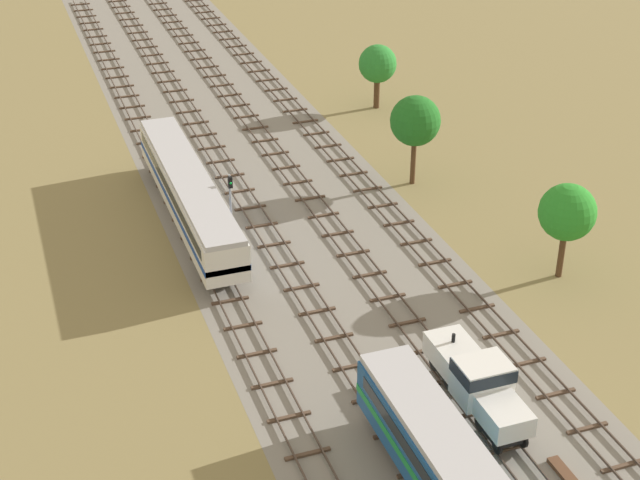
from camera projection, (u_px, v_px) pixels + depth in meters
The scene contains 12 objects.
ground_plane at pixel (279, 201), 71.63m from camera, with size 480.00×480.00×0.00m, color olive.
ballast_bed at pixel (279, 201), 71.62m from camera, with size 18.21×176.00×0.01m, color gray.
track_far_left at pixel (184, 208), 70.29m from camera, with size 2.40×126.00×0.29m.
track_left at pixel (245, 199), 71.69m from camera, with size 2.40×126.00×0.29m.
track_centre_left at pixel (304, 189), 73.08m from camera, with size 2.40×126.00×0.29m.
track_centre at pixel (360, 181), 74.47m from camera, with size 2.40×126.00×0.29m.
shunter_loco_centre_left_near at pixel (478, 380), 48.94m from camera, with size 2.74×8.46×3.10m.
passenger_coach_far_left_mid at pixel (189, 192), 67.07m from camera, with size 2.96×22.00×3.80m.
signal_post_nearest at pixel (231, 197), 65.28m from camera, with size 0.28×0.47×4.76m.
lineside_tree_0 at pixel (378, 64), 86.91m from camera, with size 3.53×3.53×6.05m.
lineside_tree_2 at pixel (567, 213), 59.71m from camera, with size 3.71×3.71×6.57m.
lineside_tree_3 at pixel (415, 121), 71.88m from camera, with size 3.91×3.91×7.21m.
Camera 1 is at (-18.57, -5.47, 32.02)m, focal length 52.92 mm.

